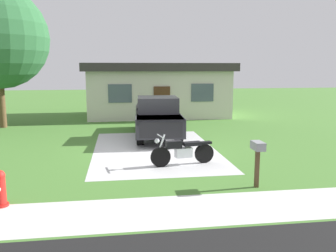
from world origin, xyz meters
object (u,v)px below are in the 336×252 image
(fire_hydrant, at_px, (0,189))
(mailbox, at_px, (258,152))
(neighbor_house, at_px, (157,89))
(pickup_truck, at_px, (157,116))
(motorcycle, at_px, (182,151))

(fire_hydrant, relative_size, mailbox, 0.69)
(fire_hydrant, relative_size, neighbor_house, 0.09)
(pickup_truck, relative_size, neighbor_house, 0.60)
(pickup_truck, xyz_separation_m, mailbox, (1.89, -7.51, 0.03))
(motorcycle, xyz_separation_m, neighbor_house, (0.53, 12.35, 1.32))
(motorcycle, distance_m, mailbox, 2.95)
(pickup_truck, height_order, mailbox, pickup_truck)
(pickup_truck, bearing_deg, neighbor_house, 83.53)
(neighbor_house, bearing_deg, pickup_truck, -96.47)
(mailbox, relative_size, neighbor_house, 0.13)
(motorcycle, xyz_separation_m, mailbox, (1.59, -2.43, 0.51))
(motorcycle, relative_size, fire_hydrant, 2.52)
(fire_hydrant, bearing_deg, pickup_truck, 60.25)
(motorcycle, bearing_deg, neighbor_house, 87.53)
(neighbor_house, bearing_deg, fire_hydrant, -109.41)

